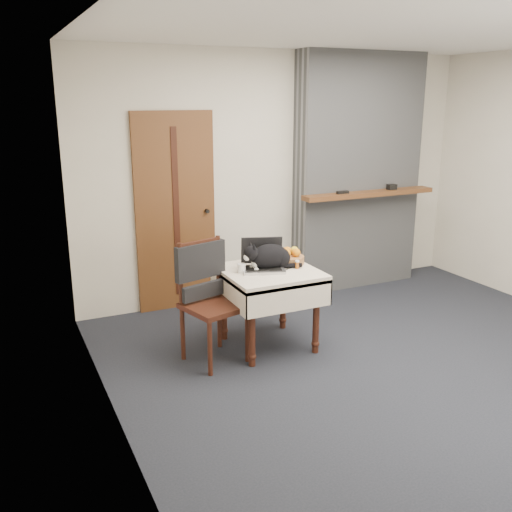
{
  "coord_description": "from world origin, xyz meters",
  "views": [
    {
      "loc": [
        -2.87,
        -3.46,
        2.12
      ],
      "look_at": [
        -0.93,
        0.65,
        0.85
      ],
      "focal_mm": 40.0,
      "sensor_mm": 36.0,
      "label": 1
    }
  ],
  "objects_px": {
    "door": "(176,213)",
    "fruit_basket": "(290,257)",
    "side_table": "(269,282)",
    "cat": "(270,257)",
    "chair": "(206,284)",
    "pill_bottle": "(297,264)",
    "laptop": "(263,261)",
    "cream_jar": "(242,268)"
  },
  "relations": [
    {
      "from": "side_table",
      "to": "pill_bottle",
      "type": "distance_m",
      "value": 0.29
    },
    {
      "from": "cat",
      "to": "cream_jar",
      "type": "height_order",
      "value": "cat"
    },
    {
      "from": "fruit_basket",
      "to": "laptop",
      "type": "bearing_deg",
      "value": -171.87
    },
    {
      "from": "laptop",
      "to": "chair",
      "type": "xyz_separation_m",
      "value": [
        -0.53,
        -0.03,
        -0.12
      ]
    },
    {
      "from": "door",
      "to": "fruit_basket",
      "type": "distance_m",
      "value": 1.38
    },
    {
      "from": "laptop",
      "to": "fruit_basket",
      "type": "relative_size",
      "value": 1.74
    },
    {
      "from": "side_table",
      "to": "cream_jar",
      "type": "xyz_separation_m",
      "value": [
        -0.24,
        0.02,
        0.15
      ]
    },
    {
      "from": "side_table",
      "to": "fruit_basket",
      "type": "relative_size",
      "value": 3.11
    },
    {
      "from": "fruit_basket",
      "to": "chair",
      "type": "bearing_deg",
      "value": -175.26
    },
    {
      "from": "laptop",
      "to": "chair",
      "type": "distance_m",
      "value": 0.54
    },
    {
      "from": "pill_bottle",
      "to": "cream_jar",
      "type": "bearing_deg",
      "value": 168.59
    },
    {
      "from": "cream_jar",
      "to": "pill_bottle",
      "type": "xyz_separation_m",
      "value": [
        0.48,
        -0.1,
        -0.0
      ]
    },
    {
      "from": "door",
      "to": "cream_jar",
      "type": "distance_m",
      "value": 1.29
    },
    {
      "from": "laptop",
      "to": "fruit_basket",
      "type": "xyz_separation_m",
      "value": [
        0.29,
        0.04,
        -0.01
      ]
    },
    {
      "from": "side_table",
      "to": "cat",
      "type": "distance_m",
      "value": 0.22
    },
    {
      "from": "side_table",
      "to": "cream_jar",
      "type": "distance_m",
      "value": 0.29
    },
    {
      "from": "door",
      "to": "pill_bottle",
      "type": "relative_size",
      "value": 27.17
    },
    {
      "from": "door",
      "to": "chair",
      "type": "distance_m",
      "value": 1.31
    },
    {
      "from": "side_table",
      "to": "chair",
      "type": "relative_size",
      "value": 0.78
    },
    {
      "from": "chair",
      "to": "side_table",
      "type": "bearing_deg",
      "value": -17.81
    },
    {
      "from": "door",
      "to": "cat",
      "type": "xyz_separation_m",
      "value": [
        0.44,
        -1.25,
        -0.19
      ]
    },
    {
      "from": "pill_bottle",
      "to": "fruit_basket",
      "type": "distance_m",
      "value": 0.16
    },
    {
      "from": "door",
      "to": "pill_bottle",
      "type": "height_order",
      "value": "door"
    },
    {
      "from": "door",
      "to": "fruit_basket",
      "type": "height_order",
      "value": "door"
    },
    {
      "from": "laptop",
      "to": "cream_jar",
      "type": "height_order",
      "value": "laptop"
    },
    {
      "from": "fruit_basket",
      "to": "chair",
      "type": "relative_size",
      "value": 0.25
    },
    {
      "from": "door",
      "to": "chair",
      "type": "relative_size",
      "value": 1.99
    },
    {
      "from": "chair",
      "to": "pill_bottle",
      "type": "bearing_deg",
      "value": -22.25
    },
    {
      "from": "side_table",
      "to": "chair",
      "type": "height_order",
      "value": "chair"
    },
    {
      "from": "door",
      "to": "side_table",
      "type": "relative_size",
      "value": 2.56
    },
    {
      "from": "side_table",
      "to": "cream_jar",
      "type": "bearing_deg",
      "value": 174.21
    },
    {
      "from": "cream_jar",
      "to": "fruit_basket",
      "type": "height_order",
      "value": "fruit_basket"
    },
    {
      "from": "cat",
      "to": "fruit_basket",
      "type": "relative_size",
      "value": 2.04
    },
    {
      "from": "laptop",
      "to": "side_table",
      "type": "bearing_deg",
      "value": -34.82
    },
    {
      "from": "door",
      "to": "cat",
      "type": "height_order",
      "value": "door"
    },
    {
      "from": "laptop",
      "to": "cat",
      "type": "distance_m",
      "value": 0.08
    },
    {
      "from": "cream_jar",
      "to": "cat",
      "type": "bearing_deg",
      "value": 0.02
    },
    {
      "from": "door",
      "to": "pill_bottle",
      "type": "bearing_deg",
      "value": -64.33
    },
    {
      "from": "door",
      "to": "fruit_basket",
      "type": "bearing_deg",
      "value": -60.74
    },
    {
      "from": "pill_bottle",
      "to": "cat",
      "type": "bearing_deg",
      "value": 155.38
    },
    {
      "from": "door",
      "to": "laptop",
      "type": "distance_m",
      "value": 1.31
    },
    {
      "from": "laptop",
      "to": "pill_bottle",
      "type": "bearing_deg",
      "value": -4.99
    }
  ]
}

